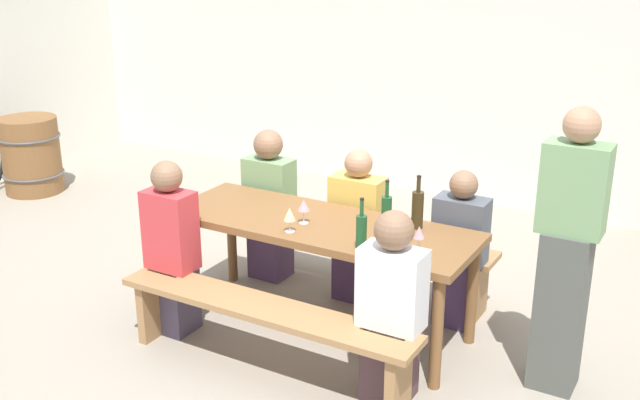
{
  "coord_description": "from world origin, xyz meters",
  "views": [
    {
      "loc": [
        2.25,
        -3.91,
        2.49
      ],
      "look_at": [
        0.0,
        0.0,
        0.9
      ],
      "focal_mm": 42.31,
      "sensor_mm": 36.0,
      "label": 1
    }
  ],
  "objects": [
    {
      "name": "ground_plane",
      "position": [
        0.0,
        0.0,
        0.0
      ],
      "size": [
        24.0,
        24.0,
        0.0
      ],
      "primitive_type": "plane",
      "color": "gray"
    },
    {
      "name": "back_wall",
      "position": [
        0.0,
        3.04,
        1.6
      ],
      "size": [
        14.0,
        0.2,
        3.2
      ],
      "primitive_type": "cube",
      "color": "silver",
      "rests_on": "ground"
    },
    {
      "name": "tasting_table",
      "position": [
        0.0,
        0.0,
        0.67
      ],
      "size": [
        2.04,
        0.72,
        0.75
      ],
      "color": "brown",
      "rests_on": "ground"
    },
    {
      "name": "bench_near",
      "position": [
        0.0,
        -0.66,
        0.35
      ],
      "size": [
        1.94,
        0.3,
        0.45
      ],
      "color": "#9E7247",
      "rests_on": "ground"
    },
    {
      "name": "bench_far",
      "position": [
        0.0,
        0.66,
        0.35
      ],
      "size": [
        1.94,
        0.3,
        0.45
      ],
      "color": "#9E7247",
      "rests_on": "ground"
    },
    {
      "name": "wine_bottle_0",
      "position": [
        0.45,
        0.04,
        0.88
      ],
      "size": [
        0.06,
        0.06,
        0.34
      ],
      "color": "#194723",
      "rests_on": "tasting_table"
    },
    {
      "name": "wine_bottle_1",
      "position": [
        0.43,
        -0.27,
        0.87
      ],
      "size": [
        0.06,
        0.06,
        0.32
      ],
      "color": "#194723",
      "rests_on": "tasting_table"
    },
    {
      "name": "wine_bottle_2",
      "position": [
        0.58,
        0.22,
        0.88
      ],
      "size": [
        0.07,
        0.07,
        0.34
      ],
      "color": "#332814",
      "rests_on": "tasting_table"
    },
    {
      "name": "wine_glass_0",
      "position": [
        0.73,
        -0.13,
        0.86
      ],
      "size": [
        0.07,
        0.07,
        0.16
      ],
      "color": "silver",
      "rests_on": "tasting_table"
    },
    {
      "name": "wine_glass_1",
      "position": [
        -0.08,
        -0.24,
        0.86
      ],
      "size": [
        0.08,
        0.08,
        0.16
      ],
      "color": "silver",
      "rests_on": "tasting_table"
    },
    {
      "name": "wine_glass_2",
      "position": [
        -0.08,
        -0.07,
        0.87
      ],
      "size": [
        0.08,
        0.08,
        0.16
      ],
      "color": "silver",
      "rests_on": "tasting_table"
    },
    {
      "name": "seated_guest_near_0",
      "position": [
        -0.81,
        -0.51,
        0.56
      ],
      "size": [
        0.32,
        0.24,
        1.17
      ],
      "rotation": [
        0.0,
        0.0,
        1.57
      ],
      "color": "#4D445E",
      "rests_on": "ground"
    },
    {
      "name": "seated_guest_near_1",
      "position": [
        0.75,
        -0.51,
        0.54
      ],
      "size": [
        0.36,
        0.24,
        1.13
      ],
      "rotation": [
        0.0,
        0.0,
        1.57
      ],
      "color": "#51373C",
      "rests_on": "ground"
    },
    {
      "name": "seated_guest_far_0",
      "position": [
        -0.73,
        0.51,
        0.56
      ],
      "size": [
        0.37,
        0.24,
        1.16
      ],
      "rotation": [
        0.0,
        0.0,
        -1.57
      ],
      "color": "#4D3555",
      "rests_on": "ground"
    },
    {
      "name": "seated_guest_far_1",
      "position": [
        0.01,
        0.51,
        0.52
      ],
      "size": [
        0.38,
        0.24,
        1.11
      ],
      "rotation": [
        0.0,
        0.0,
        -1.57
      ],
      "color": "#3F2947",
      "rests_on": "ground"
    },
    {
      "name": "seated_guest_far_2",
      "position": [
        0.77,
        0.51,
        0.51
      ],
      "size": [
        0.34,
        0.24,
        1.08
      ],
      "rotation": [
        0.0,
        0.0,
        -1.57
      ],
      "color": "#4E3864",
      "rests_on": "ground"
    },
    {
      "name": "standing_host",
      "position": [
        1.53,
        0.08,
        0.81
      ],
      "size": [
        0.35,
        0.24,
        1.66
      ],
      "rotation": [
        0.0,
        0.0,
        3.14
      ],
      "color": "#4C4F49",
      "rests_on": "ground"
    },
    {
      "name": "wine_barrel",
      "position": [
        -3.95,
        1.0,
        0.39
      ],
      "size": [
        0.61,
        0.61,
        0.77
      ],
      "color": "brown",
      "rests_on": "ground"
    }
  ]
}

